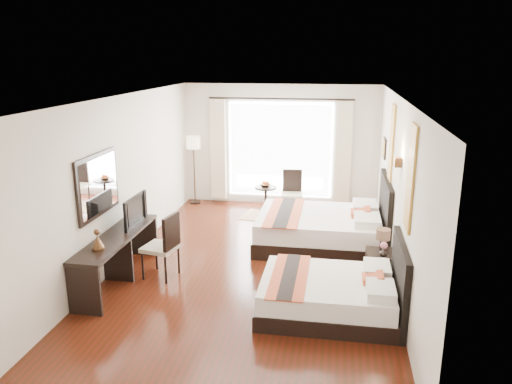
% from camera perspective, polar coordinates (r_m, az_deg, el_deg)
% --- Properties ---
extents(floor, '(4.50, 7.50, 0.01)m').
position_cam_1_polar(floor, '(8.46, -0.33, -8.59)').
color(floor, '#38180A').
rests_on(floor, ground).
extents(ceiling, '(4.50, 7.50, 0.02)m').
position_cam_1_polar(ceiling, '(7.75, -0.36, 10.64)').
color(ceiling, white).
rests_on(ceiling, wall_headboard).
extents(wall_headboard, '(0.01, 7.50, 2.80)m').
position_cam_1_polar(wall_headboard, '(7.94, 15.85, -0.05)').
color(wall_headboard, silver).
rests_on(wall_headboard, floor).
extents(wall_desk, '(0.01, 7.50, 2.80)m').
position_cam_1_polar(wall_desk, '(8.64, -15.18, 1.25)').
color(wall_desk, silver).
rests_on(wall_desk, floor).
extents(wall_window, '(4.50, 0.01, 2.80)m').
position_cam_1_polar(wall_window, '(11.61, 2.79, 5.33)').
color(wall_window, silver).
rests_on(wall_window, floor).
extents(wall_entry, '(4.50, 0.01, 2.80)m').
position_cam_1_polar(wall_entry, '(4.56, -8.48, -11.32)').
color(wall_entry, silver).
rests_on(wall_entry, floor).
extents(window_glass, '(2.40, 0.02, 2.20)m').
position_cam_1_polar(window_glass, '(11.61, 2.78, 4.83)').
color(window_glass, white).
rests_on(window_glass, wall_window).
extents(sheer_curtain, '(2.30, 0.02, 2.10)m').
position_cam_1_polar(sheer_curtain, '(11.56, 2.74, 4.77)').
color(sheer_curtain, white).
rests_on(sheer_curtain, wall_window).
extents(drape_left, '(0.35, 0.14, 2.35)m').
position_cam_1_polar(drape_left, '(11.77, -4.33, 4.85)').
color(drape_left, beige).
rests_on(drape_left, floor).
extents(drape_right, '(0.35, 0.14, 2.35)m').
position_cam_1_polar(drape_right, '(11.45, 9.97, 4.35)').
color(drape_right, beige).
rests_on(drape_right, floor).
extents(art_panel_near, '(0.03, 0.50, 1.35)m').
position_cam_1_polar(art_panel_near, '(6.54, 17.25, 1.56)').
color(art_panel_near, brown).
rests_on(art_panel_near, wall_headboard).
extents(art_panel_far, '(0.03, 0.50, 1.35)m').
position_cam_1_polar(art_panel_far, '(8.95, 15.24, 5.33)').
color(art_panel_far, brown).
rests_on(art_panel_far, wall_headboard).
extents(wall_sconce, '(0.10, 0.14, 0.14)m').
position_cam_1_polar(wall_sconce, '(7.59, 15.89, 3.31)').
color(wall_sconce, '#472D19').
rests_on(wall_sconce, wall_headboard).
extents(mirror_frame, '(0.04, 1.25, 0.95)m').
position_cam_1_polar(mirror_frame, '(7.85, -17.64, 0.77)').
color(mirror_frame, black).
rests_on(mirror_frame, wall_desk).
extents(mirror_glass, '(0.01, 1.12, 0.82)m').
position_cam_1_polar(mirror_glass, '(7.84, -17.48, 0.77)').
color(mirror_glass, white).
rests_on(mirror_glass, mirror_frame).
extents(bed_near, '(1.91, 1.49, 1.07)m').
position_cam_1_polar(bed_near, '(7.05, 8.90, -11.41)').
color(bed_near, black).
rests_on(bed_near, floor).
extents(bed_far, '(2.34, 1.82, 1.32)m').
position_cam_1_polar(bed_far, '(9.31, 7.84, -4.14)').
color(bed_far, black).
rests_on(bed_far, floor).
extents(nightstand, '(0.41, 0.51, 0.49)m').
position_cam_1_polar(nightstand, '(8.08, 13.88, -8.32)').
color(nightstand, black).
rests_on(nightstand, floor).
extents(table_lamp, '(0.22, 0.22, 0.34)m').
position_cam_1_polar(table_lamp, '(7.97, 14.33, -4.89)').
color(table_lamp, black).
rests_on(table_lamp, nightstand).
extents(vase, '(0.14, 0.14, 0.12)m').
position_cam_1_polar(vase, '(7.82, 14.35, -6.65)').
color(vase, black).
rests_on(vase, nightstand).
extents(console_desk, '(0.50, 2.20, 0.76)m').
position_cam_1_polar(console_desk, '(8.11, -15.51, -7.32)').
color(console_desk, black).
rests_on(console_desk, floor).
extents(television, '(0.12, 0.84, 0.48)m').
position_cam_1_polar(television, '(8.37, -14.13, -2.01)').
color(television, black).
rests_on(television, console_desk).
extents(bronze_figurine, '(0.23, 0.23, 0.27)m').
position_cam_1_polar(bronze_figurine, '(7.45, -17.64, -5.34)').
color(bronze_figurine, '#472D19').
rests_on(bronze_figurine, console_desk).
extents(desk_chair, '(0.57, 0.57, 1.05)m').
position_cam_1_polar(desk_chair, '(8.13, -10.70, -7.39)').
color(desk_chair, tan).
rests_on(desk_chair, floor).
extents(floor_lamp, '(0.32, 0.32, 1.61)m').
position_cam_1_polar(floor_lamp, '(11.73, -7.17, 5.13)').
color(floor_lamp, black).
rests_on(floor_lamp, floor).
extents(side_table, '(0.49, 0.49, 0.56)m').
position_cam_1_polar(side_table, '(11.30, 1.11, -0.77)').
color(side_table, black).
rests_on(side_table, floor).
extents(fruit_bowl, '(0.30, 0.30, 0.06)m').
position_cam_1_polar(fruit_bowl, '(11.24, 1.08, 0.78)').
color(fruit_bowl, '#4E2F1B').
rests_on(fruit_bowl, side_table).
extents(window_chair, '(0.49, 0.49, 0.98)m').
position_cam_1_polar(window_chair, '(11.06, 4.12, -1.07)').
color(window_chair, tan).
rests_on(window_chair, floor).
extents(jute_rug, '(1.30, 1.01, 0.01)m').
position_cam_1_polar(jute_rug, '(10.95, 1.50, -2.83)').
color(jute_rug, tan).
rests_on(jute_rug, floor).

